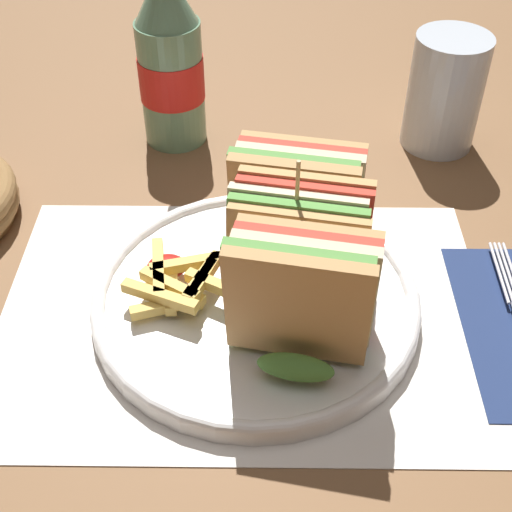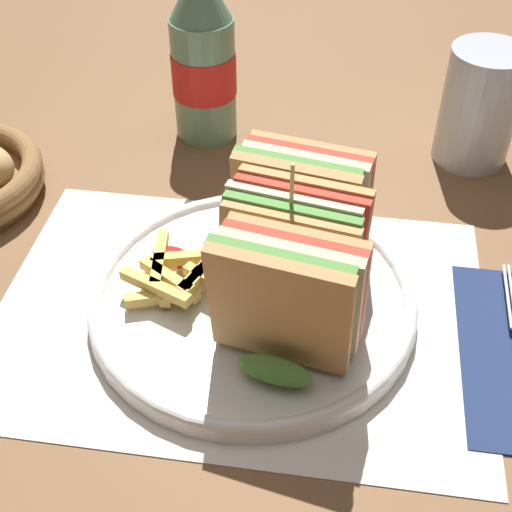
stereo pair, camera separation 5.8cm
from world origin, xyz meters
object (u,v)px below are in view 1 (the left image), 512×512
Objects in this scene: coke_bottle_near at (170,60)px; glass_near at (443,99)px; club_sandwich at (300,248)px; plate_main at (256,299)px.

coke_bottle_near is 0.29m from glass_near.
club_sandwich is at bearing -64.63° from coke_bottle_near.
glass_near is (0.19, 0.25, 0.04)m from plate_main.
club_sandwich is at bearing -122.03° from glass_near.
coke_bottle_near is at bearing 115.37° from club_sandwich.
plate_main is at bearing -127.50° from glass_near.
plate_main is 0.32m from glass_near.
coke_bottle_near reaches higher than glass_near.
coke_bottle_near is (-0.09, 0.26, 0.08)m from plate_main.
coke_bottle_near reaches higher than club_sandwich.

